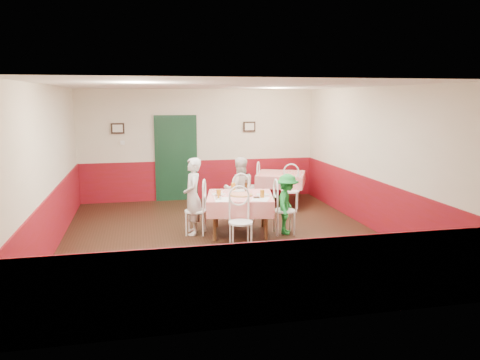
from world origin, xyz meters
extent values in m
plane|color=black|center=(0.00, 0.00, 0.00)|extent=(7.00, 7.00, 0.00)
plane|color=white|center=(0.00, 0.00, 2.80)|extent=(7.00, 7.00, 0.00)
cube|color=beige|center=(0.00, 3.50, 1.40)|extent=(6.00, 0.10, 2.80)
cube|color=beige|center=(0.00, -3.50, 1.40)|extent=(6.00, 0.10, 2.80)
cube|color=beige|center=(-3.00, 0.00, 1.40)|extent=(0.10, 7.00, 2.80)
cube|color=beige|center=(3.00, 0.00, 1.40)|extent=(0.10, 7.00, 2.80)
cube|color=maroon|center=(0.00, 3.48, 0.50)|extent=(6.00, 0.03, 1.00)
cube|color=maroon|center=(0.00, -3.48, 0.50)|extent=(6.00, 0.03, 1.00)
cube|color=maroon|center=(-2.98, 0.00, 0.50)|extent=(0.03, 7.00, 1.00)
cube|color=maroon|center=(2.98, 0.00, 0.50)|extent=(0.03, 7.00, 1.00)
cube|color=black|center=(-0.60, 3.45, 1.05)|extent=(0.96, 0.06, 2.10)
cube|color=black|center=(-2.00, 3.45, 1.85)|extent=(0.32, 0.03, 0.26)
cube|color=black|center=(1.30, 3.45, 1.85)|extent=(0.32, 0.03, 0.26)
cube|color=white|center=(-1.90, 3.45, 1.50)|extent=(0.10, 0.03, 0.10)
cube|color=red|center=(0.34, 0.16, 0.38)|extent=(1.44, 1.44, 0.77)
cube|color=red|center=(1.88, 2.52, 0.38)|extent=(1.47, 1.47, 0.77)
cylinder|color=#B74723|center=(0.35, 0.13, 0.77)|extent=(0.51, 0.51, 0.03)
cylinder|color=white|center=(-0.06, 0.28, 0.77)|extent=(0.29, 0.29, 0.01)
cylinder|color=white|center=(0.77, 0.07, 0.77)|extent=(0.29, 0.29, 0.01)
cylinder|color=white|center=(0.40, 0.55, 0.77)|extent=(0.29, 0.29, 0.01)
cylinder|color=#BF7219|center=(-0.10, -0.02, 0.84)|extent=(0.10, 0.10, 0.16)
cylinder|color=#BF7219|center=(0.69, -0.15, 0.83)|extent=(0.09, 0.09, 0.15)
cylinder|color=#BF7219|center=(0.30, 0.61, 0.84)|extent=(0.10, 0.10, 0.16)
cylinder|color=#381C0A|center=(0.55, 0.54, 0.86)|extent=(0.06, 0.06, 0.20)
cylinder|color=silver|center=(-0.17, -0.18, 0.81)|extent=(0.04, 0.04, 0.09)
cylinder|color=silver|center=(-0.10, -0.20, 0.81)|extent=(0.04, 0.04, 0.09)
cylinder|color=#B23319|center=(-0.16, -0.12, 0.81)|extent=(0.04, 0.04, 0.09)
cube|color=white|center=(-0.05, -0.17, 0.76)|extent=(0.32, 0.42, 0.00)
cube|color=white|center=(0.63, -0.28, 0.76)|extent=(0.43, 0.49, 0.00)
cube|color=black|center=(0.58, -0.17, 0.77)|extent=(0.13, 0.11, 0.02)
imported|color=gray|center=(-0.54, 0.34, 0.74)|extent=(0.39, 0.56, 1.47)
imported|color=gray|center=(0.52, 1.05, 0.68)|extent=(0.70, 0.56, 1.37)
imported|color=gray|center=(1.22, -0.01, 0.58)|extent=(0.70, 0.86, 1.16)
camera|label=1|loc=(-1.50, -8.35, 2.59)|focal=35.00mm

